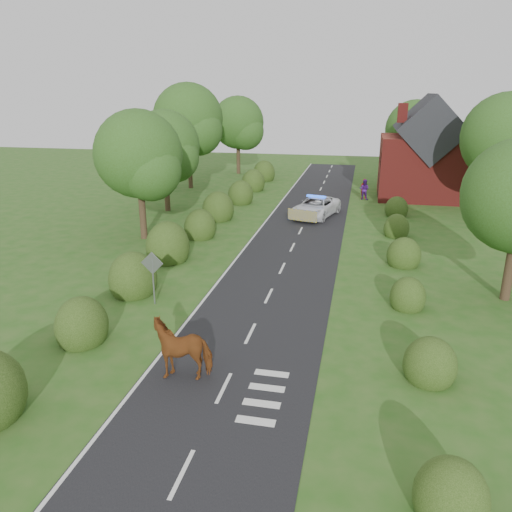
% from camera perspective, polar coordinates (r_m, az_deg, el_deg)
% --- Properties ---
extents(ground, '(120.00, 120.00, 0.00)m').
position_cam_1_polar(ground, '(20.51, -0.64, -8.88)').
color(ground, '#275B18').
extents(road, '(6.00, 70.00, 0.02)m').
position_cam_1_polar(road, '(34.34, 4.89, 2.45)').
color(road, black).
rests_on(road, ground).
extents(road_markings, '(4.96, 70.00, 0.01)m').
position_cam_1_polar(road_markings, '(32.60, 1.62, 1.67)').
color(road_markings, white).
rests_on(road_markings, road).
extents(hedgerow_left, '(2.75, 50.41, 3.00)m').
position_cam_1_polar(hedgerow_left, '(32.48, -7.33, 2.79)').
color(hedgerow_left, '#1A330C').
rests_on(hedgerow_left, ground).
extents(hedgerow_right, '(2.10, 45.78, 2.10)m').
position_cam_1_polar(hedgerow_right, '(30.41, 16.38, 0.71)').
color(hedgerow_right, '#1A330C').
rests_on(hedgerow_right, ground).
extents(tree_left_a, '(5.74, 5.60, 8.38)m').
position_cam_1_polar(tree_left_a, '(32.94, -12.98, 10.85)').
color(tree_left_a, '#332316').
rests_on(tree_left_a, ground).
extents(tree_left_b, '(5.74, 5.60, 8.07)m').
position_cam_1_polar(tree_left_b, '(40.86, -10.17, 11.99)').
color(tree_left_b, '#332316').
rests_on(tree_left_b, ground).
extents(tree_left_c, '(6.97, 6.80, 10.22)m').
position_cam_1_polar(tree_left_c, '(50.55, -7.50, 14.98)').
color(tree_left_c, '#332316').
rests_on(tree_left_c, ground).
extents(tree_left_d, '(6.15, 6.00, 8.89)m').
position_cam_1_polar(tree_left_d, '(59.49, -1.85, 14.75)').
color(tree_left_d, '#332316').
rests_on(tree_left_d, ground).
extents(tree_right_b, '(6.56, 6.40, 9.40)m').
position_cam_1_polar(tree_right_b, '(41.06, 27.10, 11.59)').
color(tree_right_b, '#332316').
rests_on(tree_right_b, ground).
extents(tree_right_c, '(6.15, 6.00, 8.58)m').
position_cam_1_polar(tree_right_c, '(56.02, 17.94, 13.37)').
color(tree_right_c, '#332316').
rests_on(tree_right_c, ground).
extents(road_sign, '(1.06, 0.08, 2.53)m').
position_cam_1_polar(road_sign, '(23.09, -11.74, -1.61)').
color(road_sign, gray).
rests_on(road_sign, ground).
extents(house, '(8.00, 7.40, 9.17)m').
position_cam_1_polar(house, '(48.41, 18.84, 10.77)').
color(house, maroon).
rests_on(house, ground).
extents(cow, '(2.67, 1.82, 1.73)m').
position_cam_1_polar(cow, '(17.71, -8.33, -10.62)').
color(cow, brown).
rests_on(cow, ground).
extents(police_van, '(3.88, 5.99, 1.68)m').
position_cam_1_polar(police_van, '(39.35, 6.85, 5.58)').
color(police_van, white).
rests_on(police_van, ground).
extents(pedestrian_red, '(0.78, 0.70, 1.78)m').
position_cam_1_polar(pedestrian_red, '(46.94, 12.21, 7.53)').
color(pedestrian_red, '#B0150F').
rests_on(pedestrian_red, ground).
extents(pedestrian_purple, '(1.05, 0.91, 1.83)m').
position_cam_1_polar(pedestrian_purple, '(46.46, 12.26, 7.45)').
color(pedestrian_purple, '#461775').
rests_on(pedestrian_purple, ground).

